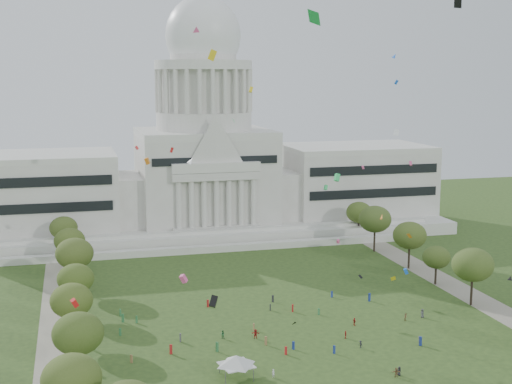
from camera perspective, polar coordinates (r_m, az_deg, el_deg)
The scene contains 30 objects.
ground at distance 140.80m, azimuth 4.77°, elevation -12.61°, with size 400.00×400.00×0.00m, color #2D471C.
capitol at distance 242.52m, azimuth -4.12°, elevation 2.15°, with size 160.00×64.50×91.30m.
path_left at distance 161.77m, azimuth -15.51°, elevation -9.96°, with size 8.00×160.00×0.04m, color gray.
path_right at distance 186.11m, azimuth 15.80°, elevation -7.42°, with size 8.00×160.00×0.04m, color gray.
row_tree_l_0 at distance 110.27m, azimuth -14.55°, elevation -14.27°, with size 8.85×8.85×12.59m.
row_tree_l_1 at distance 127.67m, azimuth -14.06°, elevation -10.92°, with size 8.86×8.86×12.59m.
row_tree_l_2 at distance 147.02m, azimuth -14.55°, elevation -8.40°, with size 8.42×8.42×11.97m.
row_tree_r_2 at distance 171.29m, azimuth 16.96°, elevation -5.58°, with size 9.55×9.55×13.58m.
row_tree_l_3 at distance 163.02m, azimuth -14.24°, elevation -6.74°, with size 8.12×8.12×11.55m.
row_tree_r_3 at distance 186.24m, azimuth 14.23°, elevation -5.09°, with size 7.01×7.01×9.98m.
row_tree_l_4 at distance 180.61m, azimuth -14.32°, elevation -4.79°, with size 9.29×9.29×13.21m.
row_tree_r_4 at distance 199.23m, azimuth 12.20°, elevation -3.42°, with size 9.19×9.19×13.06m.
row_tree_l_5 at distance 198.93m, azimuth -14.69°, elevation -3.79°, with size 8.33×8.33×11.85m.
row_tree_r_5 at distance 216.32m, azimuth 9.50°, elevation -2.16°, with size 9.82×9.82×13.96m.
row_tree_l_6 at distance 216.69m, azimuth -15.14°, elevation -2.78°, with size 8.19×8.19×11.64m.
row_tree_r_6 at distance 233.68m, azimuth 8.25°, elevation -1.63°, with size 8.42×8.42×11.97m.
event_tent at distance 128.21m, azimuth -1.59°, elevation -13.29°, with size 8.84×8.84×4.17m.
person_0 at distance 162.38m, azimuth 13.17°, elevation -9.43°, with size 0.97×0.63×1.98m, color #4C4C51.
person_2 at distance 159.90m, azimuth 11.90°, elevation -9.75°, with size 0.80×0.49×1.65m, color olive.
person_3 at distance 143.26m, azimuth 8.36°, elevation -11.97°, with size 0.96×0.50×1.49m, color #26262B.
person_4 at distance 147.73m, azimuth 7.18°, elevation -11.24°, with size 0.94×0.51×1.61m, color #B21E1E.
person_5 at distance 146.55m, azimuth -0.04°, elevation -11.27°, with size 1.79×0.71×1.93m, color #B21E1E.
person_6 at distance 132.37m, azimuth 11.39°, elevation -13.86°, with size 0.81×0.52×1.65m, color #26262B.
person_7 at distance 129.11m, azimuth 1.39°, elevation -14.30°, with size 0.58×0.42×1.59m, color silver.
person_8 at distance 146.64m, azimuth -2.69°, elevation -11.31°, with size 0.85×0.53×1.75m, color #33723F.
person_9 at distance 146.79m, azimuth 12.95°, elevation -11.50°, with size 1.19×0.61×1.84m, color #4C4C51.
person_10 at distance 155.09m, azimuth 7.88°, elevation -10.23°, with size 0.97×0.53×1.66m, color #B21E1E.
person_11 at distance 131.58m, azimuth 11.16°, elevation -13.98°, with size 1.59×0.63×1.71m, color olive.
distant_crowd at distance 150.19m, azimuth -1.42°, elevation -10.80°, with size 65.19×34.44×1.95m.
kite_swarm at distance 139.72m, azimuth 4.61°, elevation 1.42°, with size 90.01×97.43×63.16m.
Camera 1 is at (-44.09, -122.96, 52.55)m, focal length 50.00 mm.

